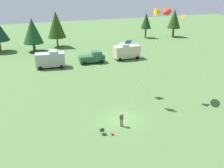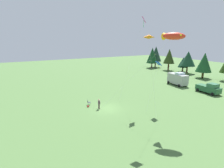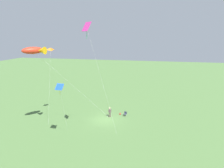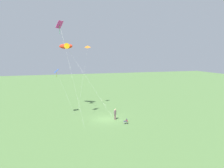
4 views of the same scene
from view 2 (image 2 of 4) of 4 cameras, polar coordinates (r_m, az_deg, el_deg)
The scene contains 11 objects.
ground_plane at distance 30.19m, azimuth -1.53°, elevation -8.00°, with size 160.00×160.00×0.00m, color #4B703A.
person_kite_flyer at distance 29.81m, azimuth -4.27°, elevation -6.23°, with size 0.55×0.40×1.74m.
folding_chair at distance 31.97m, azimuth -7.68°, elevation -5.90°, with size 0.56×0.56×0.82m.
backpack_on_grass at distance 31.07m, azimuth -7.81°, elevation -7.25°, with size 0.32×0.22×0.22m, color #AC2C25.
van_motorhome_grey at distance 48.22m, azimuth 20.63°, elevation 1.63°, with size 5.62×3.11×3.34m.
truck_green_flatbed at distance 43.76m, azimuth 29.08°, elevation -1.23°, with size 5.06×2.53×2.34m.
treeline_distant at distance 63.72m, azimuth 25.39°, elevation 7.25°, with size 67.27×8.93×8.75m.
kite_large_fish at distance 24.79m, azimuth 19.03°, elevation 14.55°, with size 10.15×7.99×12.39m.
kite_delta_orange at distance 21.97m, azimuth 11.93°, elevation 14.91°, with size 1.09×2.49×12.14m.
kite_diamond_rainbow at distance 31.76m, azimuth 10.14°, elevation 19.31°, with size 3.71×3.49×15.24m.
kite_diamond_blue at distance 29.46m, azimuth 14.88°, elevation 6.12°, with size 1.34×3.24×8.02m.
Camera 2 is at (24.82, -12.83, 11.46)m, focal length 28.00 mm.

